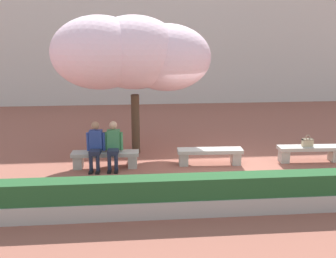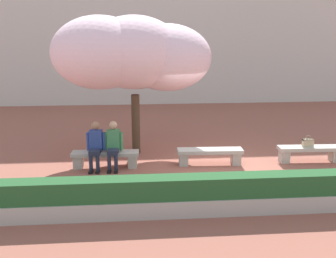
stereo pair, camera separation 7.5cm
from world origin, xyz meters
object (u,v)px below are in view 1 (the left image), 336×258
at_px(stone_bench_center, 310,151).
at_px(handbag, 307,142).
at_px(stone_bench_west_end, 105,157).
at_px(stone_bench_near_west, 210,154).
at_px(cherry_tree_main, 133,54).
at_px(person_seated_left, 96,144).
at_px(person_seated_right, 113,143).

bearing_deg(stone_bench_center, handbag, -179.94).
bearing_deg(stone_bench_west_end, stone_bench_near_west, 0.00).
xyz_separation_m(stone_bench_near_west, cherry_tree_main, (-2.08, 1.30, 2.68)).
bearing_deg(person_seated_left, person_seated_right, -0.01).
height_order(person_seated_right, handbag, person_seated_right).
bearing_deg(cherry_tree_main, stone_bench_west_end, -122.00).
xyz_separation_m(stone_bench_west_end, stone_bench_near_west, (2.89, 0.00, 0.00)).
bearing_deg(stone_bench_center, stone_bench_west_end, 180.00).
xyz_separation_m(stone_bench_center, handbag, (-0.09, -0.00, 0.28)).
bearing_deg(person_seated_left, stone_bench_center, 0.51).
height_order(person_seated_right, cherry_tree_main, cherry_tree_main).
relative_size(stone_bench_near_west, person_seated_right, 1.42).
height_order(stone_bench_center, cherry_tree_main, cherry_tree_main).
xyz_separation_m(person_seated_right, handbag, (5.46, 0.05, -0.12)).
xyz_separation_m(stone_bench_center, person_seated_left, (-6.02, -0.05, 0.39)).
xyz_separation_m(stone_bench_near_west, handbag, (2.81, -0.00, 0.28)).
xyz_separation_m(stone_bench_west_end, cherry_tree_main, (0.81, 1.30, 2.68)).
xyz_separation_m(stone_bench_near_west, stone_bench_center, (2.89, 0.00, 0.00)).
distance_m(person_seated_right, handbag, 5.47).
bearing_deg(stone_bench_center, stone_bench_near_west, 180.00).
distance_m(person_seated_right, cherry_tree_main, 2.72).
bearing_deg(cherry_tree_main, handbag, -14.89).
bearing_deg(cherry_tree_main, stone_bench_center, -14.65).
bearing_deg(cherry_tree_main, person_seated_left, -127.93).
relative_size(stone_bench_west_end, stone_bench_near_west, 1.00).
bearing_deg(stone_bench_center, person_seated_left, -179.49).
xyz_separation_m(stone_bench_center, person_seated_right, (-5.55, -0.05, 0.39)).
distance_m(stone_bench_west_end, person_seated_left, 0.47).
bearing_deg(person_seated_left, handbag, 0.51).
relative_size(person_seated_right, cherry_tree_main, 0.28).
xyz_separation_m(person_seated_left, cherry_tree_main, (1.05, 1.35, 2.29)).
bearing_deg(stone_bench_near_west, person_seated_left, -179.02).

